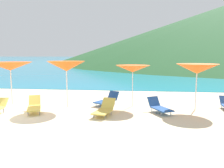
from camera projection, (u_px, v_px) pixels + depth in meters
ground_plane at (78, 87)px, 19.26m from camera, size 50.00×100.00×0.30m
ocean_water at (132, 58)px, 233.34m from camera, size 650.00×440.00×0.02m
umbrella_4 at (10, 66)px, 11.64m from camera, size 2.48×2.48×2.24m
umbrella_5 at (66, 66)px, 10.80m from camera, size 2.02×2.02×2.31m
umbrella_6 at (133, 69)px, 10.99m from camera, size 1.86×1.86×2.11m
umbrella_7 at (197, 69)px, 10.25m from camera, size 2.00×2.00×2.20m
lounge_chair_0 at (159, 107)px, 9.99m from camera, size 1.15×1.49×0.64m
lounge_chair_6 at (34, 106)px, 10.07m from camera, size 1.12×1.66×0.67m
lounge_chair_7 at (104, 109)px, 9.56m from camera, size 0.92×1.54×0.66m
lounge_chair_11 at (107, 100)px, 11.64m from camera, size 1.29×1.67×0.63m
cruise_ship at (188, 48)px, 197.03m from camera, size 58.12×15.83×23.31m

